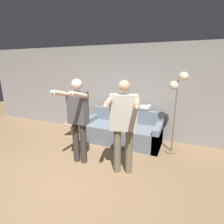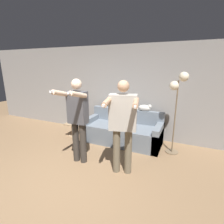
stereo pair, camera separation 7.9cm
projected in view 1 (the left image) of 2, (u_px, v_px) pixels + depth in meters
The scene contains 9 objects.
ground_plane at pixel (60, 185), 3.07m from camera, with size 16.00×16.00×0.00m, color #846647.
wall_back at pixel (117, 91), 5.14m from camera, with size 10.00×0.05×2.60m.
couch at pixel (122, 132), 4.75m from camera, with size 2.06×0.86×0.85m.
person_left at pixel (78, 116), 3.56m from camera, with size 0.49×0.67×1.79m.
person_right at pixel (124, 121), 3.18m from camera, with size 0.67×0.77×1.79m.
cat at pixel (144, 108), 4.69m from camera, with size 0.45×0.15×0.19m.
floor_lamp at pixel (177, 91), 3.88m from camera, with size 0.39×0.30×1.91m.
side_table at pixel (72, 127), 5.12m from camera, with size 0.36×0.36×0.41m.
cup at pixel (70, 122), 5.06m from camera, with size 0.07×0.07×0.10m.
Camera 1 is at (1.87, -2.07, 2.04)m, focal length 28.00 mm.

